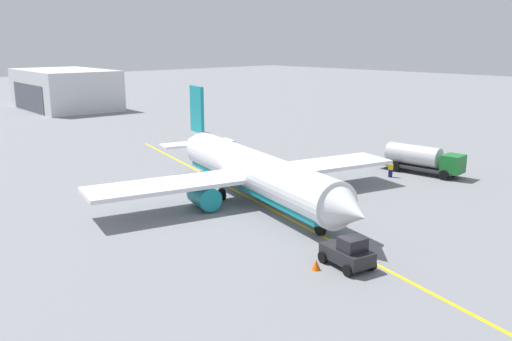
% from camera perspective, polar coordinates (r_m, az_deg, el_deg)
% --- Properties ---
extents(ground_plane, '(400.00, 400.00, 0.00)m').
position_cam_1_polar(ground_plane, '(51.99, 0.00, -3.22)').
color(ground_plane, slate).
extents(airplane, '(32.54, 31.19, 9.79)m').
position_cam_1_polar(airplane, '(51.69, -0.26, -0.20)').
color(airplane, white).
rests_on(airplane, ground).
extents(fuel_tanker, '(9.73, 3.35, 3.15)m').
position_cam_1_polar(fuel_tanker, '(65.23, 16.78, 1.19)').
color(fuel_tanker, '#2D2D33').
rests_on(fuel_tanker, ground).
extents(pushback_tug, '(3.94, 2.95, 2.20)m').
position_cam_1_polar(pushback_tug, '(37.67, 9.51, -8.38)').
color(pushback_tug, '#232328').
rests_on(pushback_tug, ground).
extents(refueling_worker, '(0.63, 0.60, 1.71)m').
position_cam_1_polar(refueling_worker, '(62.74, 13.74, 0.07)').
color(refueling_worker, navy).
rests_on(refueling_worker, ground).
extents(safety_cone_nose, '(0.62, 0.62, 0.69)m').
position_cam_1_polar(safety_cone_nose, '(37.19, 6.22, -9.67)').
color(safety_cone_nose, '#F2590F').
rests_on(safety_cone_nose, ground).
extents(distant_hangar, '(26.96, 17.48, 8.48)m').
position_cam_1_polar(distant_hangar, '(129.30, -19.15, 7.94)').
color(distant_hangar, silver).
rests_on(distant_hangar, ground).
extents(taxi_line_marking, '(65.49, 17.13, 0.01)m').
position_cam_1_polar(taxi_line_marking, '(51.99, 0.00, -3.21)').
color(taxi_line_marking, yellow).
rests_on(taxi_line_marking, ground).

